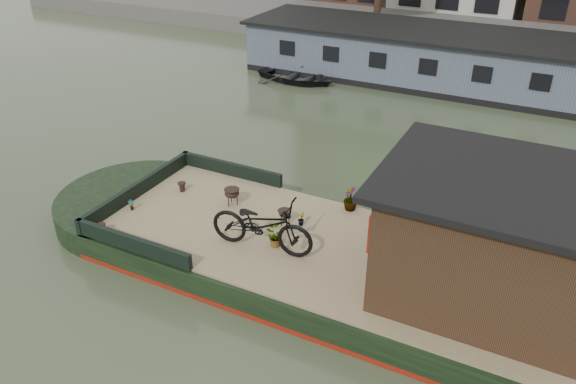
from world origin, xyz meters
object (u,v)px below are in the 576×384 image
at_px(bicycle, 262,225).
at_px(dinghy, 296,73).
at_px(brazier_front, 232,197).
at_px(cabin, 490,237).
at_px(brazier_rear, 284,217).

bearing_deg(bicycle, dinghy, 17.56).
height_order(brazier_front, dinghy, brazier_front).
bearing_deg(dinghy, cabin, -134.21).
bearing_deg(cabin, brazier_rear, 174.15).
bearing_deg(brazier_front, bicycle, -39.52).
bearing_deg(cabin, brazier_front, 173.77).
height_order(bicycle, dinghy, bicycle).
bearing_deg(brazier_front, cabin, -6.23).
xyz_separation_m(cabin, brazier_front, (-5.83, 0.64, -1.02)).
height_order(brazier_front, brazier_rear, brazier_front).
bearing_deg(brazier_rear, dinghy, 115.09).
xyz_separation_m(bicycle, dinghy, (-5.20, 12.12, -0.89)).
relative_size(cabin, bicycle, 1.79).
bearing_deg(brazier_rear, bicycle, -88.56).
xyz_separation_m(brazier_front, dinghy, (-3.68, 10.86, -0.51)).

